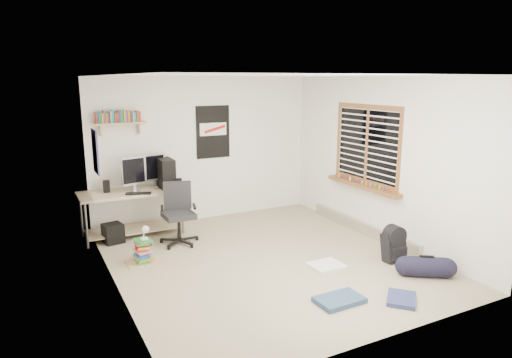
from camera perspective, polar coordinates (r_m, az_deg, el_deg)
name	(u,v)px	position (r m, az deg, el deg)	size (l,w,h in m)	color
floor	(266,260)	(6.44, 1.24, -10.12)	(4.00, 4.50, 0.01)	gray
ceiling	(267,75)	(5.95, 1.36, 12.83)	(4.00, 4.50, 0.01)	white
back_wall	(205,149)	(8.09, -6.40, 3.71)	(4.00, 0.01, 2.50)	silver
left_wall	(111,188)	(5.42, -17.65, -1.08)	(0.01, 4.50, 2.50)	silver
right_wall	(381,160)	(7.23, 15.39, 2.31)	(0.01, 4.50, 2.50)	silver
desk	(132,213)	(7.57, -15.20, -4.12)	(1.60, 0.70, 0.73)	beige
monitor_left	(134,178)	(7.36, -14.98, 0.10)	(0.40, 0.10, 0.44)	#A5A4A9
monitor_right	(154,174)	(7.61, -12.57, 0.59)	(0.39, 0.10, 0.43)	#B0B1B5
pc_tower	(166,173)	(7.52, -11.23, 0.70)	(0.22, 0.46, 0.48)	black
keyboard	(138,193)	(7.25, -14.49, -1.76)	(0.38, 0.13, 0.02)	black
speaker_left	(106,186)	(7.48, -18.19, -0.88)	(0.09, 0.09, 0.19)	black
speaker_right	(179,184)	(7.35, -9.61, -0.65)	(0.09, 0.09, 0.19)	black
office_chair	(178,213)	(6.99, -9.66, -4.16)	(0.61, 0.61, 0.94)	black
wall_shelf	(120,123)	(7.52, -16.60, 6.69)	(0.80, 0.22, 0.24)	tan
poster_back_wall	(213,132)	(8.08, -5.39, 5.87)	(0.62, 0.03, 0.92)	black
poster_left_wall	(95,152)	(6.55, -19.46, 3.26)	(0.02, 0.42, 0.60)	navy
window	(366,145)	(7.38, 13.59, 4.19)	(0.10, 1.50, 1.26)	brown
baseboard_heater	(362,227)	(7.69, 13.11, -5.89)	(0.08, 2.50, 0.18)	#B7B2A8
backpack	(394,247)	(6.61, 16.82, -8.14)	(0.30, 0.24, 0.40)	black
duffel_bag	(426,266)	(6.26, 20.47, -10.17)	(0.26, 0.26, 0.51)	black
tshirt	(326,266)	(6.27, 8.79, -10.64)	(0.43, 0.37, 0.04)	silver
jeans_a	(339,300)	(5.38, 10.39, -14.65)	(0.53, 0.34, 0.06)	navy
jeans_b	(401,299)	(5.58, 17.71, -14.09)	(0.41, 0.30, 0.05)	navy
book_stack	(143,252)	(6.49, -13.92, -8.85)	(0.44, 0.36, 0.30)	brown
desk_lamp	(144,236)	(6.39, -13.81, -6.96)	(0.11, 0.18, 0.18)	white
subwoofer	(113,234)	(7.37, -17.44, -6.55)	(0.28, 0.28, 0.31)	black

